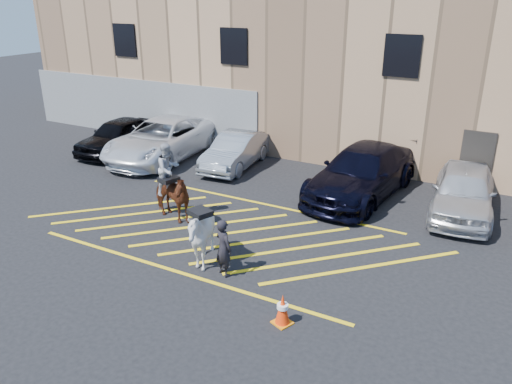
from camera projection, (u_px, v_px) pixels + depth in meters
The scene contains 12 objects.
ground at pixel (233, 230), 15.19m from camera, with size 90.00×90.00×0.00m, color black.
car_black_suv at pixel (119, 136), 22.29m from camera, with size 1.78×4.43×1.51m, color black.
car_white_pickup at pixel (162, 139), 21.45m from camera, with size 2.79×6.06×1.68m, color white.
car_silver_sedan at pixel (236, 151), 20.39m from camera, with size 1.47×4.21×1.39m, color #9399A1.
car_blue_suv at pixel (362, 172), 17.48m from camera, with size 2.38×5.85×1.70m, color black.
car_white_suv at pixel (463, 191), 16.00m from camera, with size 1.87×4.64×1.58m, color silver.
handler at pixel (224, 248), 12.51m from camera, with size 0.56×0.37×1.53m, color black.
warehouse at pixel (361, 62), 23.62m from camera, with size 32.42×10.20×7.30m.
hatching_zone at pixel (227, 233), 14.94m from camera, with size 12.60×5.12×0.01m.
mounted_bay at pixel (169, 190), 15.49m from camera, with size 2.07×1.34×2.52m.
saddled_white at pixel (201, 236), 12.91m from camera, with size 1.85×1.95×1.71m.
traffic_cone at pixel (283, 309), 10.77m from camera, with size 0.50×0.50×0.73m.
Camera 1 is at (7.12, -11.68, 6.74)m, focal length 35.00 mm.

